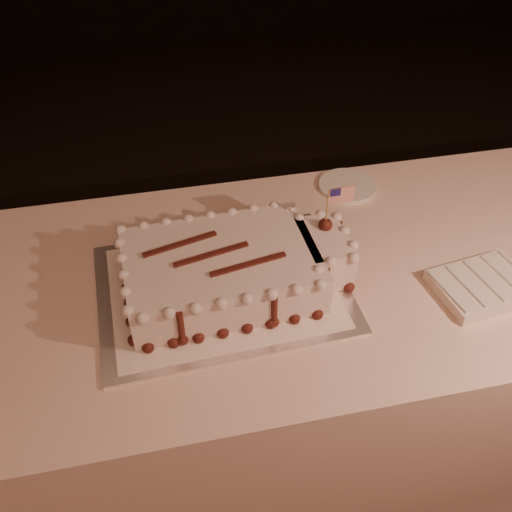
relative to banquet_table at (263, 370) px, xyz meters
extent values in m
cube|color=beige|center=(0.00, 0.00, 0.00)|extent=(2.40, 0.80, 0.75)
cube|color=white|center=(-0.11, -0.02, 0.38)|extent=(0.59, 0.45, 0.01)
cube|color=white|center=(-0.11, -0.02, 0.38)|extent=(0.52, 0.41, 0.00)
cube|color=silver|center=(-0.11, -0.02, 0.44)|extent=(0.44, 0.30, 0.10)
cube|color=silver|center=(0.14, -0.01, 0.44)|extent=(0.11, 0.17, 0.10)
sphere|color=#511B14|center=(-0.29, -0.17, 0.39)|extent=(0.03, 0.03, 0.03)
sphere|color=#511B14|center=(-0.23, -0.17, 0.39)|extent=(0.03, 0.03, 0.03)
sphere|color=#511B14|center=(-0.18, -0.17, 0.39)|extent=(0.03, 0.03, 0.03)
sphere|color=#511B14|center=(-0.13, -0.17, 0.39)|extent=(0.03, 0.03, 0.03)
sphere|color=#511B14|center=(-0.08, -0.16, 0.39)|extent=(0.03, 0.03, 0.03)
sphere|color=#511B14|center=(-0.02, -0.16, 0.39)|extent=(0.03, 0.03, 0.03)
sphere|color=#511B14|center=(0.03, -0.16, 0.39)|extent=(0.03, 0.03, 0.03)
sphere|color=#511B14|center=(0.08, -0.16, 0.39)|extent=(0.03, 0.03, 0.03)
sphere|color=#511B14|center=(0.09, -0.12, 0.39)|extent=(0.03, 0.03, 0.03)
sphere|color=#511B14|center=(0.13, -0.10, 0.39)|extent=(0.03, 0.03, 0.03)
sphere|color=#511B14|center=(0.18, -0.09, 0.39)|extent=(0.03, 0.03, 0.03)
sphere|color=#511B14|center=(0.19, -0.05, 0.39)|extent=(0.03, 0.03, 0.03)
sphere|color=#511B14|center=(0.19, 0.00, 0.39)|extent=(0.03, 0.03, 0.03)
sphere|color=#511B14|center=(0.19, 0.05, 0.39)|extent=(0.03, 0.03, 0.03)
sphere|color=#511B14|center=(0.15, 0.07, 0.39)|extent=(0.03, 0.03, 0.03)
sphere|color=#511B14|center=(0.10, 0.07, 0.39)|extent=(0.03, 0.03, 0.03)
sphere|color=#511B14|center=(0.08, 0.10, 0.39)|extent=(0.03, 0.03, 0.03)
sphere|color=#511B14|center=(0.05, 0.13, 0.39)|extent=(0.03, 0.03, 0.03)
sphere|color=#511B14|center=(0.00, 0.12, 0.39)|extent=(0.03, 0.03, 0.03)
sphere|color=#511B14|center=(-0.05, 0.12, 0.39)|extent=(0.03, 0.03, 0.03)
sphere|color=#511B14|center=(-0.11, 0.12, 0.39)|extent=(0.03, 0.03, 0.03)
sphere|color=#511B14|center=(-0.16, 0.12, 0.39)|extent=(0.03, 0.03, 0.03)
sphere|color=#511B14|center=(-0.21, 0.11, 0.39)|extent=(0.03, 0.03, 0.03)
sphere|color=#511B14|center=(-0.27, 0.11, 0.39)|extent=(0.03, 0.03, 0.03)
sphere|color=#511B14|center=(-0.32, 0.11, 0.39)|extent=(0.03, 0.03, 0.03)
sphere|color=#511B14|center=(-0.32, 0.06, 0.39)|extent=(0.03, 0.03, 0.03)
sphere|color=#511B14|center=(-0.32, 0.01, 0.39)|extent=(0.03, 0.03, 0.03)
sphere|color=#511B14|center=(-0.32, -0.04, 0.39)|extent=(0.03, 0.03, 0.03)
sphere|color=#511B14|center=(-0.32, -0.10, 0.39)|extent=(0.03, 0.03, 0.03)
sphere|color=#511B14|center=(-0.31, -0.15, 0.39)|extent=(0.03, 0.03, 0.03)
sphere|color=silver|center=(-0.29, -0.17, 0.48)|extent=(0.03, 0.03, 0.03)
sphere|color=silver|center=(-0.23, -0.17, 0.48)|extent=(0.03, 0.03, 0.03)
sphere|color=silver|center=(-0.18, -0.17, 0.48)|extent=(0.03, 0.03, 0.03)
sphere|color=silver|center=(-0.13, -0.17, 0.48)|extent=(0.03, 0.03, 0.03)
sphere|color=silver|center=(-0.08, -0.16, 0.48)|extent=(0.03, 0.03, 0.03)
sphere|color=silver|center=(-0.02, -0.16, 0.48)|extent=(0.03, 0.03, 0.03)
sphere|color=silver|center=(0.03, -0.16, 0.48)|extent=(0.03, 0.03, 0.03)
sphere|color=silver|center=(0.08, -0.16, 0.48)|extent=(0.03, 0.03, 0.03)
sphere|color=silver|center=(0.09, -0.12, 0.48)|extent=(0.03, 0.03, 0.03)
sphere|color=silver|center=(0.13, -0.10, 0.48)|extent=(0.03, 0.03, 0.03)
sphere|color=silver|center=(0.18, -0.09, 0.48)|extent=(0.03, 0.03, 0.03)
sphere|color=silver|center=(0.19, -0.05, 0.48)|extent=(0.03, 0.03, 0.03)
sphere|color=silver|center=(0.19, 0.00, 0.48)|extent=(0.03, 0.03, 0.03)
sphere|color=silver|center=(0.19, 0.05, 0.48)|extent=(0.03, 0.03, 0.03)
sphere|color=silver|center=(0.15, 0.07, 0.48)|extent=(0.03, 0.03, 0.03)
sphere|color=silver|center=(0.10, 0.07, 0.48)|extent=(0.03, 0.03, 0.03)
sphere|color=silver|center=(0.08, 0.10, 0.48)|extent=(0.03, 0.03, 0.03)
sphere|color=silver|center=(0.05, 0.13, 0.48)|extent=(0.03, 0.03, 0.03)
sphere|color=silver|center=(0.00, 0.12, 0.48)|extent=(0.03, 0.03, 0.03)
sphere|color=silver|center=(-0.05, 0.12, 0.48)|extent=(0.03, 0.03, 0.03)
sphere|color=silver|center=(-0.11, 0.12, 0.48)|extent=(0.03, 0.03, 0.03)
sphere|color=silver|center=(-0.16, 0.12, 0.48)|extent=(0.03, 0.03, 0.03)
sphere|color=silver|center=(-0.21, 0.11, 0.48)|extent=(0.03, 0.03, 0.03)
sphere|color=silver|center=(-0.27, 0.11, 0.48)|extent=(0.03, 0.03, 0.03)
sphere|color=silver|center=(-0.32, 0.11, 0.48)|extent=(0.03, 0.03, 0.03)
sphere|color=silver|center=(-0.32, 0.06, 0.48)|extent=(0.03, 0.03, 0.03)
sphere|color=silver|center=(-0.32, 0.01, 0.48)|extent=(0.03, 0.03, 0.03)
sphere|color=silver|center=(-0.32, -0.04, 0.48)|extent=(0.03, 0.03, 0.03)
sphere|color=silver|center=(-0.32, -0.10, 0.48)|extent=(0.03, 0.03, 0.03)
sphere|color=silver|center=(-0.31, -0.15, 0.48)|extent=(0.03, 0.03, 0.03)
cylinder|color=#511B14|center=(-0.21, -0.17, 0.44)|extent=(0.01, 0.01, 0.09)
sphere|color=#511B14|center=(-0.21, -0.17, 0.40)|extent=(0.02, 0.02, 0.02)
cylinder|color=#511B14|center=(-0.02, -0.16, 0.44)|extent=(0.01, 0.01, 0.09)
sphere|color=#511B14|center=(-0.02, -0.16, 0.40)|extent=(0.02, 0.02, 0.02)
cylinder|color=#511B14|center=(0.12, -0.10, 0.44)|extent=(0.01, 0.01, 0.09)
sphere|color=#511B14|center=(0.12, -0.10, 0.40)|extent=(0.02, 0.02, 0.02)
cylinder|color=#511B14|center=(0.19, 0.03, 0.44)|extent=(0.01, 0.01, 0.09)
sphere|color=#511B14|center=(0.19, 0.03, 0.40)|extent=(0.02, 0.02, 0.02)
cylinder|color=#511B14|center=(0.08, 0.12, 0.44)|extent=(0.01, 0.01, 0.09)
sphere|color=#511B14|center=(0.08, 0.12, 0.40)|extent=(0.02, 0.02, 0.02)
cylinder|color=#511B14|center=(-0.11, 0.12, 0.44)|extent=(0.01, 0.01, 0.09)
sphere|color=#511B14|center=(-0.11, 0.12, 0.40)|extent=(0.02, 0.02, 0.02)
cylinder|color=#511B14|center=(-0.31, 0.11, 0.44)|extent=(0.01, 0.01, 0.09)
sphere|color=#511B14|center=(-0.31, 0.11, 0.40)|extent=(0.02, 0.02, 0.02)
cylinder|color=#511B14|center=(-0.32, -0.08, 0.44)|extent=(0.01, 0.01, 0.09)
sphere|color=#511B14|center=(-0.32, -0.08, 0.40)|extent=(0.02, 0.02, 0.02)
cube|color=#511B14|center=(-0.19, 0.02, 0.49)|extent=(0.17, 0.05, 0.01)
cube|color=#511B14|center=(-0.13, -0.02, 0.49)|extent=(0.17, 0.05, 0.01)
cube|color=#511B14|center=(-0.05, -0.07, 0.49)|extent=(0.17, 0.04, 0.01)
sphere|color=#511B14|center=(0.15, 0.02, 0.49)|extent=(0.03, 0.03, 0.03)
cylinder|color=tan|center=(0.15, 0.02, 0.53)|extent=(0.00, 0.00, 0.12)
cube|color=red|center=(0.18, 0.02, 0.57)|extent=(0.06, 0.01, 0.04)
cube|color=navy|center=(0.16, 0.02, 0.58)|extent=(0.02, 0.01, 0.02)
cube|color=#F1E2D1|center=(0.48, -0.15, 0.39)|extent=(0.24, 0.19, 0.03)
cube|color=white|center=(0.39, -0.17, 0.41)|extent=(0.04, 0.14, 0.01)
cube|color=white|center=(0.44, -0.16, 0.41)|extent=(0.04, 0.14, 0.01)
cube|color=white|center=(0.48, -0.15, 0.41)|extent=(0.04, 0.14, 0.01)
cube|color=white|center=(0.53, -0.14, 0.41)|extent=(0.04, 0.14, 0.01)
cylinder|color=white|center=(0.31, 0.30, 0.38)|extent=(0.16, 0.16, 0.01)
camera|label=1|loc=(-0.22, -0.95, 1.33)|focal=40.00mm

